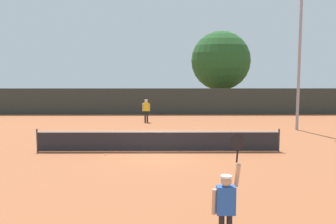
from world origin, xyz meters
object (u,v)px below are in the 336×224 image
Objects in this scene: light_pole at (300,49)px; parked_car_near at (182,99)px; large_tree at (221,61)px; tennis_ball at (106,154)px; player_serving at (226,201)px; parked_car_mid at (221,100)px; player_receiving at (146,108)px.

light_pole is 19.44m from parked_car_near.
light_pole is at bearing -78.23° from large_tree.
tennis_ball is 0.02× the size of parked_car_near.
large_tree reaches higher than player_serving.
player_serving is 0.56× the size of parked_car_mid.
large_tree is at bearing 101.77° from light_pole.
player_receiving is 14.43m from parked_car_mid.
player_serving is 0.58× the size of parked_car_near.
player_receiving is at bearing 159.17° from light_pole.
large_tree is (8.24, 21.29, 4.83)m from tennis_ball.
large_tree is (7.01, 10.22, 3.83)m from player_receiving.
parked_car_mid is at bearing 98.73° from light_pole.
player_serving is 32.70m from parked_car_mid.
parked_car_near is (3.30, 13.96, -0.26)m from player_receiving.
large_tree is (4.31, 30.21, 3.81)m from player_serving.
large_tree is 1.87× the size of parked_car_near.
large_tree is at bearing -124.46° from player_receiving.
parked_car_near is at bearing 134.77° from large_tree.
player_serving is 0.31× the size of large_tree.
player_serving is 0.26× the size of light_pole.
tennis_ball is 14.29m from light_pole.
parked_car_near is (-6.63, 17.74, -4.39)m from light_pole.
light_pole is 2.10× the size of parked_car_mid.
light_pole is at bearing -69.35° from parked_car_near.
tennis_ball is (-3.94, 8.92, -1.02)m from player_serving.
parked_car_near reaches higher than tennis_ball.
parked_car_near is 4.46m from parked_car_mid.
player_receiving is 0.21× the size of large_tree.
large_tree is at bearing -96.06° from parked_car_mid.
tennis_ball is 0.02× the size of parked_car_mid.
large_tree reaches higher than player_receiving.
parked_car_mid is at bearing 69.66° from tennis_ball.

